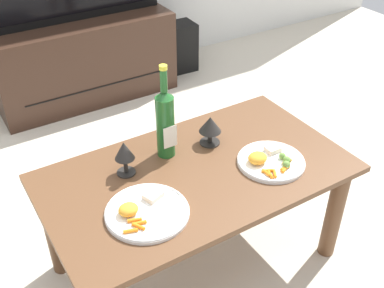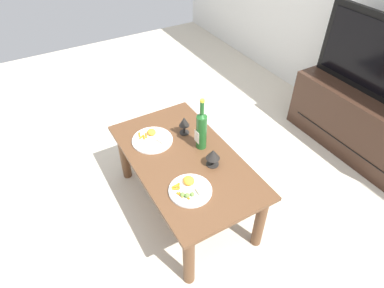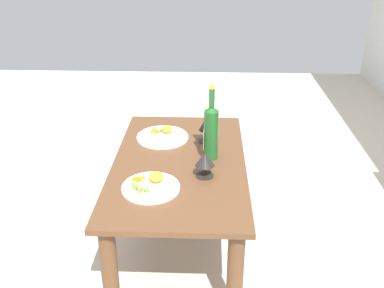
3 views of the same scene
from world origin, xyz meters
name	(u,v)px [view 3 (image 3 of 3)]	position (x,y,z in m)	size (l,w,h in m)	color
ground_plane	(180,241)	(0.00, 0.00, 0.00)	(6.40, 6.40, 0.00)	beige
dining_table	(180,177)	(0.00, 0.00, 0.40)	(1.16, 0.65, 0.49)	brown
wine_bottle	(211,130)	(-0.04, 0.16, 0.64)	(0.07, 0.07, 0.38)	#1E5923
goblet_left	(206,126)	(-0.23, 0.13, 0.59)	(0.07, 0.07, 0.14)	black
goblet_right	(205,160)	(0.14, 0.13, 0.58)	(0.09, 0.09, 0.12)	black
dinner_plate_left	(163,136)	(-0.27, -0.11, 0.50)	(0.29, 0.29, 0.05)	white
dinner_plate_right	(151,186)	(0.26, -0.11, 0.51)	(0.26, 0.26, 0.05)	white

